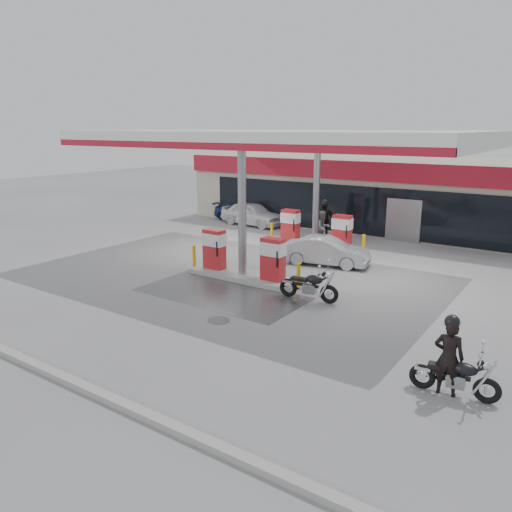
{
  "coord_description": "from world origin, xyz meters",
  "views": [
    {
      "loc": [
        11.02,
        -13.13,
        5.73
      ],
      "look_at": [
        1.1,
        1.32,
        1.2
      ],
      "focal_mm": 35.0,
      "sensor_mm": 36.0,
      "label": 1
    }
  ],
  "objects_px": {
    "pump_island_near": "(243,261)",
    "biker_main": "(449,357)",
    "sedan_white": "(252,214)",
    "attendant": "(323,228)",
    "pump_island_far": "(315,234)",
    "parked_car_left": "(241,212)",
    "main_motorcycle": "(456,378)",
    "biker_walking": "(324,220)",
    "parked_motorcycle": "(309,286)",
    "hatchback_silver": "(326,251)"
  },
  "relations": [
    {
      "from": "main_motorcycle",
      "to": "parked_car_left",
      "type": "relative_size",
      "value": 0.52
    },
    {
      "from": "sedan_white",
      "to": "pump_island_far",
      "type": "bearing_deg",
      "value": -113.61
    },
    {
      "from": "main_motorcycle",
      "to": "attendant",
      "type": "bearing_deg",
      "value": 122.41
    },
    {
      "from": "sedan_white",
      "to": "biker_main",
      "type": "bearing_deg",
      "value": -128.21
    },
    {
      "from": "parked_motorcycle",
      "to": "parked_car_left",
      "type": "bearing_deg",
      "value": 128.87
    },
    {
      "from": "pump_island_near",
      "to": "biker_main",
      "type": "xyz_separation_m",
      "value": [
        8.85,
        -4.55,
        0.16
      ]
    },
    {
      "from": "hatchback_silver",
      "to": "biker_walking",
      "type": "bearing_deg",
      "value": 16.32
    },
    {
      "from": "biker_walking",
      "to": "hatchback_silver",
      "type": "bearing_deg",
      "value": -92.71
    },
    {
      "from": "parked_motorcycle",
      "to": "pump_island_far",
      "type": "bearing_deg",
      "value": 110.47
    },
    {
      "from": "biker_main",
      "to": "biker_walking",
      "type": "height_order",
      "value": "biker_walking"
    },
    {
      "from": "pump_island_near",
      "to": "attendant",
      "type": "distance_m",
      "value": 7.0
    },
    {
      "from": "attendant",
      "to": "pump_island_near",
      "type": "bearing_deg",
      "value": -155.67
    },
    {
      "from": "main_motorcycle",
      "to": "biker_main",
      "type": "xyz_separation_m",
      "value": [
        -0.19,
        -0.02,
        0.44
      ]
    },
    {
      "from": "biker_main",
      "to": "sedan_white",
      "type": "xyz_separation_m",
      "value": [
        -14.79,
        13.75,
        -0.18
      ]
    },
    {
      "from": "pump_island_far",
      "to": "sedan_white",
      "type": "bearing_deg",
      "value": 151.69
    },
    {
      "from": "pump_island_far",
      "to": "attendant",
      "type": "distance_m",
      "value": 1.02
    },
    {
      "from": "parked_car_left",
      "to": "hatchback_silver",
      "type": "bearing_deg",
      "value": -122.58
    },
    {
      "from": "hatchback_silver",
      "to": "parked_motorcycle",
      "type": "bearing_deg",
      "value": -171.76
    },
    {
      "from": "pump_island_near",
      "to": "parked_motorcycle",
      "type": "bearing_deg",
      "value": -13.14
    },
    {
      "from": "pump_island_far",
      "to": "biker_main",
      "type": "xyz_separation_m",
      "value": [
        8.85,
        -10.55,
        0.16
      ]
    },
    {
      "from": "parked_motorcycle",
      "to": "attendant",
      "type": "relative_size",
      "value": 1.26
    },
    {
      "from": "main_motorcycle",
      "to": "sedan_white",
      "type": "relative_size",
      "value": 0.47
    },
    {
      "from": "hatchback_silver",
      "to": "biker_main",
      "type": "bearing_deg",
      "value": -150.82
    },
    {
      "from": "biker_main",
      "to": "parked_motorcycle",
      "type": "bearing_deg",
      "value": -41.11
    },
    {
      "from": "attendant",
      "to": "parked_car_left",
      "type": "height_order",
      "value": "attendant"
    },
    {
      "from": "pump_island_near",
      "to": "parked_car_left",
      "type": "relative_size",
      "value": 1.38
    },
    {
      "from": "main_motorcycle",
      "to": "biker_walking",
      "type": "xyz_separation_m",
      "value": [
        -9.7,
        12.73,
        0.54
      ]
    },
    {
      "from": "biker_main",
      "to": "biker_walking",
      "type": "xyz_separation_m",
      "value": [
        -9.51,
        12.75,
        0.11
      ]
    },
    {
      "from": "pump_island_near",
      "to": "parked_car_left",
      "type": "xyz_separation_m",
      "value": [
        -7.37,
        10.0,
        -0.17
      ]
    },
    {
      "from": "pump_island_far",
      "to": "hatchback_silver",
      "type": "relative_size",
      "value": 1.4
    },
    {
      "from": "biker_main",
      "to": "attendant",
      "type": "height_order",
      "value": "biker_main"
    },
    {
      "from": "biker_main",
      "to": "attendant",
      "type": "relative_size",
      "value": 1.02
    },
    {
      "from": "biker_main",
      "to": "sedan_white",
      "type": "bearing_deg",
      "value": -49.49
    },
    {
      "from": "main_motorcycle",
      "to": "parked_car_left",
      "type": "height_order",
      "value": "parked_car_left"
    },
    {
      "from": "pump_island_far",
      "to": "biker_walking",
      "type": "distance_m",
      "value": 2.31
    },
    {
      "from": "main_motorcycle",
      "to": "biker_main",
      "type": "distance_m",
      "value": 0.48
    },
    {
      "from": "pump_island_near",
      "to": "main_motorcycle",
      "type": "relative_size",
      "value": 2.67
    },
    {
      "from": "biker_main",
      "to": "parked_car_left",
      "type": "distance_m",
      "value": 21.79
    },
    {
      "from": "biker_main",
      "to": "parked_car_left",
      "type": "xyz_separation_m",
      "value": [
        -16.22,
        14.55,
        -0.33
      ]
    },
    {
      "from": "pump_island_near",
      "to": "biker_main",
      "type": "bearing_deg",
      "value": -27.21
    },
    {
      "from": "sedan_white",
      "to": "attendant",
      "type": "height_order",
      "value": "attendant"
    },
    {
      "from": "parked_motorcycle",
      "to": "parked_car_left",
      "type": "height_order",
      "value": "parked_motorcycle"
    },
    {
      "from": "parked_motorcycle",
      "to": "parked_car_left",
      "type": "distance_m",
      "value": 15.24
    },
    {
      "from": "pump_island_far",
      "to": "biker_walking",
      "type": "bearing_deg",
      "value": 106.61
    },
    {
      "from": "attendant",
      "to": "pump_island_far",
      "type": "bearing_deg",
      "value": -150.63
    },
    {
      "from": "main_motorcycle",
      "to": "biker_walking",
      "type": "distance_m",
      "value": 16.01
    },
    {
      "from": "pump_island_far",
      "to": "attendant",
      "type": "height_order",
      "value": "pump_island_far"
    },
    {
      "from": "parked_motorcycle",
      "to": "biker_walking",
      "type": "distance_m",
      "value": 9.87
    },
    {
      "from": "main_motorcycle",
      "to": "attendant",
      "type": "xyz_separation_m",
      "value": [
        -9.15,
        11.53,
        0.42
      ]
    },
    {
      "from": "main_motorcycle",
      "to": "hatchback_silver",
      "type": "bearing_deg",
      "value": 125.71
    }
  ]
}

